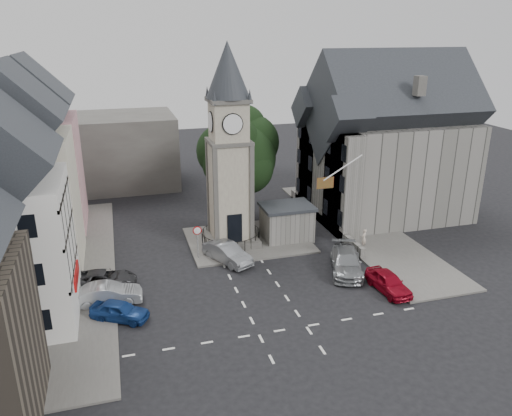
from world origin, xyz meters
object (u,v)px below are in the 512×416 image
object	(u,v)px
stone_shelter	(287,222)
car_east_red	(388,282)
clock_tower	(229,149)
car_west_blue	(120,311)
pedestrian	(364,238)

from	to	relation	value
stone_shelter	car_east_red	bearing A→B (deg)	-70.59
car_east_red	clock_tower	bearing A→B (deg)	123.53
clock_tower	car_west_blue	distance (m)	15.33
clock_tower	stone_shelter	distance (m)	8.15
stone_shelter	pedestrian	size ratio (longest dim) A/B	2.75
clock_tower	pedestrian	bearing A→B (deg)	-20.29
car_west_blue	pedestrian	size ratio (longest dim) A/B	2.33
car_west_blue	pedestrian	distance (m)	20.51
clock_tower	pedestrian	world-z (taller)	clock_tower
stone_shelter	car_east_red	size ratio (longest dim) A/B	1.07
stone_shelter	car_west_blue	distance (m)	16.82
clock_tower	pedestrian	distance (m)	13.26
car_west_blue	pedestrian	xyz separation A→B (m)	(19.68, 5.76, 0.16)
car_west_blue	car_east_red	distance (m)	17.87
stone_shelter	pedestrian	world-z (taller)	stone_shelter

